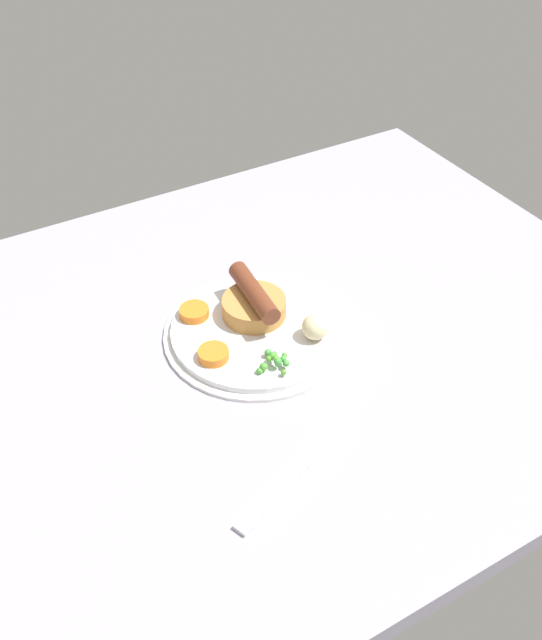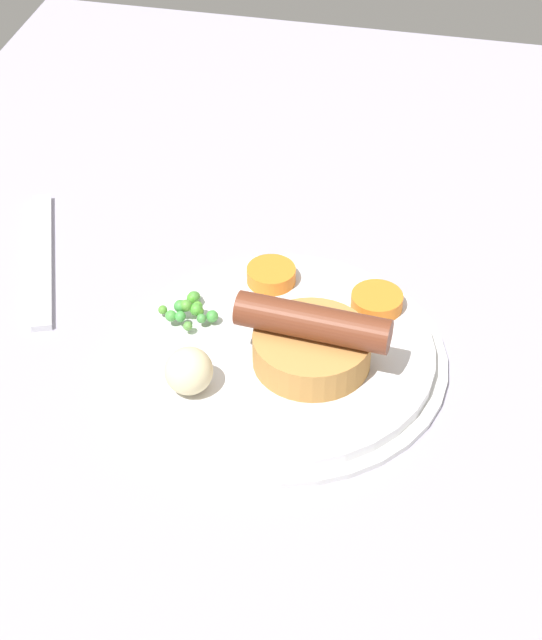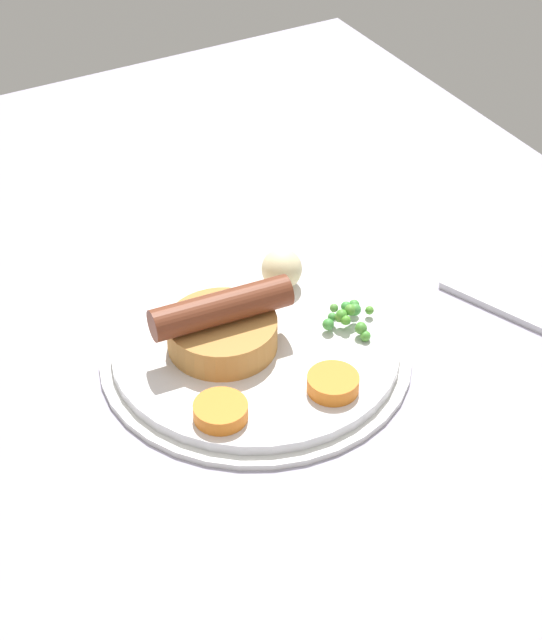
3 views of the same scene
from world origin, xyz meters
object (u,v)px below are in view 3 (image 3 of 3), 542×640
at_px(dinner_plate, 256,352).
at_px(carrot_slice_3, 333,383).
at_px(fork, 537,323).
at_px(carrot_slice_1, 221,411).
at_px(sausage_pudding, 222,326).
at_px(pea_pile, 350,316).
at_px(potato_chunk_0, 282,269).

xyz_separation_m(dinner_plate, carrot_slice_3, (0.07, 0.02, 0.01)).
bearing_deg(fork, carrot_slice_1, -114.63).
distance_m(sausage_pudding, fork, 0.26).
relative_size(sausage_pudding, carrot_slice_1, 2.83).
distance_m(sausage_pudding, pea_pile, 0.10).
bearing_deg(sausage_pudding, fork, -14.83).
bearing_deg(carrot_slice_1, carrot_slice_3, 80.79).
height_order(pea_pile, carrot_slice_3, pea_pile).
bearing_deg(potato_chunk_0, carrot_slice_3, -12.99).
distance_m(pea_pile, carrot_slice_1, 0.14).
distance_m(dinner_plate, carrot_slice_1, 0.09).
relative_size(pea_pile, carrot_slice_3, 1.21).
xyz_separation_m(pea_pile, potato_chunk_0, (-0.07, -0.02, 0.01)).
xyz_separation_m(carrot_slice_1, fork, (0.02, 0.28, -0.02)).
distance_m(dinner_plate, carrot_slice_3, 0.08).
height_order(carrot_slice_1, carrot_slice_3, same).
bearing_deg(dinner_plate, fork, 70.85).
height_order(sausage_pudding, pea_pile, sausage_pudding).
distance_m(potato_chunk_0, carrot_slice_1, 0.17).
distance_m(dinner_plate, pea_pile, 0.08).
bearing_deg(carrot_slice_1, sausage_pudding, 152.07).
relative_size(potato_chunk_0, carrot_slice_3, 0.89).
distance_m(dinner_plate, sausage_pudding, 0.04).
relative_size(sausage_pudding, pea_pile, 2.39).
bearing_deg(carrot_slice_3, sausage_pudding, -150.21).
distance_m(pea_pile, potato_chunk_0, 0.08).
xyz_separation_m(sausage_pudding, carrot_slice_3, (0.08, 0.05, -0.01)).
height_order(dinner_plate, pea_pile, pea_pile).
relative_size(dinner_plate, carrot_slice_3, 6.31).
distance_m(carrot_slice_3, fork, 0.20).
xyz_separation_m(sausage_pudding, carrot_slice_1, (0.07, -0.04, -0.01)).
height_order(pea_pile, potato_chunk_0, potato_chunk_0).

